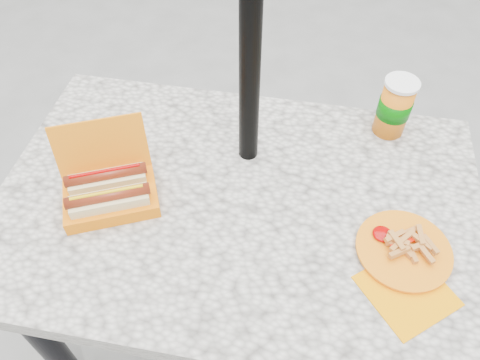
% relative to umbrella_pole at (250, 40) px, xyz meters
% --- Properties ---
extents(ground, '(60.00, 60.00, 0.00)m').
position_rel_umbrella_pole_xyz_m(ground, '(0.00, -0.16, -1.10)').
color(ground, slate).
extents(picnic_table, '(1.20, 0.80, 0.75)m').
position_rel_umbrella_pole_xyz_m(picnic_table, '(0.00, -0.16, -0.46)').
color(picnic_table, beige).
rests_on(picnic_table, ground).
extents(umbrella_pole, '(0.05, 0.05, 2.20)m').
position_rel_umbrella_pole_xyz_m(umbrella_pole, '(0.00, 0.00, 0.00)').
color(umbrella_pole, black).
rests_on(umbrella_pole, ground).
extents(hotdog_box, '(0.28, 0.26, 0.18)m').
position_rel_umbrella_pole_xyz_m(hotdog_box, '(-0.30, -0.22, -0.31)').
color(hotdog_box, orange).
rests_on(hotdog_box, picnic_table).
extents(fries_plate, '(0.24, 0.32, 0.04)m').
position_rel_umbrella_pole_xyz_m(fries_plate, '(0.40, -0.25, -0.34)').
color(fries_plate, orange).
rests_on(fries_plate, picnic_table).
extents(soda_cup, '(0.09, 0.09, 0.17)m').
position_rel_umbrella_pole_xyz_m(soda_cup, '(0.37, 0.16, -0.26)').
color(soda_cup, orange).
rests_on(soda_cup, picnic_table).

